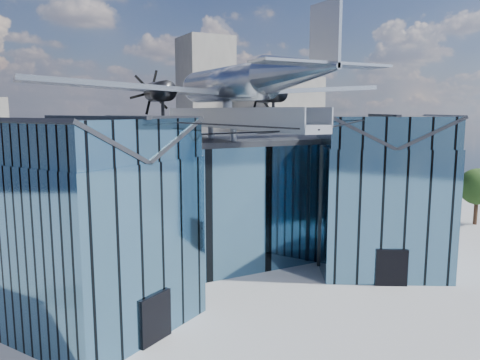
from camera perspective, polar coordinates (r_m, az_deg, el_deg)
name	(u,v)px	position (r m, az deg, el deg)	size (l,w,h in m)	color
ground_plane	(253,286)	(33.47, 1.64, -12.74)	(120.00, 120.00, 0.00)	gray
museum	(217,194)	(36.96, -2.77, -1.77)	(32.88, 24.50, 17.60)	teal
bg_towers	(109,123)	(79.45, -15.73, 6.68)	(77.00, 24.50, 26.00)	slate
tree_side_e	(478,187)	(55.59, 26.97, -0.73)	(4.62, 4.62, 6.05)	#372216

